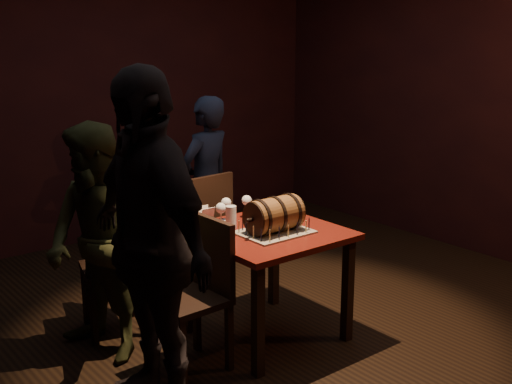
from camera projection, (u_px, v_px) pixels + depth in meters
room_shell at (266, 127)px, 4.26m from camera, size 5.04×5.04×2.80m
pub_table at (267, 246)px, 4.23m from camera, size 0.90×0.90×0.75m
cake_board at (274, 232)px, 4.14m from camera, size 0.45×0.35×0.01m
barrel_cake at (274, 215)px, 4.11m from camera, size 0.40×0.24×0.24m
birthday_candles at (274, 225)px, 4.13m from camera, size 0.40×0.30×0.09m
wine_glass_left at (221, 209)px, 4.26m from camera, size 0.07×0.07×0.16m
wine_glass_mid at (226, 204)px, 4.39m from camera, size 0.07×0.07×0.16m
wine_glass_right at (247, 201)px, 4.46m from camera, size 0.07×0.07×0.16m
pint_of_ale at (231, 217)px, 4.23m from camera, size 0.07×0.07×0.15m
menu_card at (205, 217)px, 4.28m from camera, size 0.10×0.05×0.13m
chair_back at (205, 223)px, 5.14m from camera, size 0.43×0.43×0.93m
chair_left_rear at (124, 257)px, 4.37m from camera, size 0.49×0.49×0.93m
chair_left_front at (200, 286)px, 3.88m from camera, size 0.41×0.41×0.93m
person_back at (206, 184)px, 5.48m from camera, size 0.62×0.48×1.50m
person_left_rear at (98, 244)px, 3.94m from camera, size 0.70×0.83×1.50m
person_left_front at (148, 245)px, 3.33m from camera, size 0.48×1.10×1.87m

